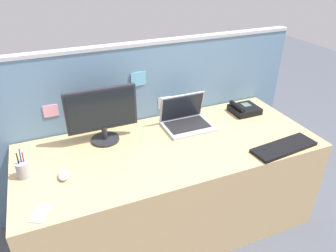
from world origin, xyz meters
TOP-DOWN VIEW (x-y plane):
  - ground_plane at (0.00, 0.00)m, footprint 10.00×10.00m
  - desk at (0.00, 0.00)m, footprint 1.99×0.84m
  - cubicle_divider at (-0.00, 0.46)m, footprint 2.43×0.08m
  - desktop_monitor at (-0.39, 0.24)m, footprint 0.47×0.19m
  - laptop at (0.21, 0.21)m, footprint 0.34×0.27m
  - desk_phone at (0.72, 0.22)m, footprint 0.21×0.19m
  - keyboard_main at (0.66, -0.33)m, footprint 0.47×0.19m
  - computer_mouse_right_hand at (-0.70, -0.07)m, footprint 0.07×0.11m
  - pen_cup at (-0.90, 0.02)m, footprint 0.07×0.07m
  - cell_phone_white_slab at (-0.84, -0.32)m, footprint 0.12×0.14m

SIDE VIEW (x-z plane):
  - ground_plane at x=0.00m, z-range 0.00..0.00m
  - desk at x=0.00m, z-range 0.00..0.70m
  - cubicle_divider at x=0.00m, z-range 0.00..1.29m
  - cell_phone_white_slab at x=-0.84m, z-range 0.70..0.71m
  - keyboard_main at x=0.66m, z-range 0.70..0.73m
  - computer_mouse_right_hand at x=-0.70m, z-range 0.70..0.74m
  - desk_phone at x=0.72m, z-range 0.69..0.77m
  - pen_cup at x=-0.90m, z-range 0.66..0.84m
  - laptop at x=0.21m, z-range 0.64..0.87m
  - desktop_monitor at x=-0.39m, z-range 0.72..1.10m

